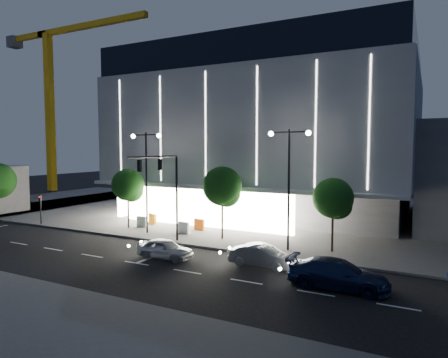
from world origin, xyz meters
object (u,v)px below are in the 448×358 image
tree_left (128,187)px  tree_right (333,200)px  ped_signal_far (41,206)px  car_third (338,274)px  tree_mid (223,188)px  tower_crane (53,76)px  barrier_d (184,228)px  street_lamp_east (289,171)px  barrier_c (199,224)px  barrier_a (152,219)px  car_lead (165,249)px  traffic_mast (166,182)px  car_second (262,256)px  street_lamp_west (146,167)px  barrier_b (142,222)px

tree_left → tree_right: tree_left is taller
ped_signal_far → tree_left: tree_left is taller
car_third → tree_mid: bearing=55.4°
tree_left → car_third: (20.84, -7.20, -3.24)m
tower_crane → tree_mid: (44.95, -20.98, -16.17)m
tower_crane → barrier_d: bearing=-26.8°
tree_right → barrier_d: (-13.01, 0.28, -3.23)m
street_lamp_east → ped_signal_far: street_lamp_east is taller
tower_crane → barrier_c: tower_crane is taller
car_third → barrier_c: 17.19m
barrier_a → tree_left: bearing=-85.4°
street_lamp_east → car_lead: street_lamp_east is taller
barrier_a → ped_signal_far: bearing=-130.7°
traffic_mast → ped_signal_far: traffic_mast is taller
ped_signal_far → car_third: size_ratio=0.55×
ped_signal_far → tree_right: bearing=5.1°
traffic_mast → car_third: 14.92m
street_lamp_east → car_second: size_ratio=2.10×
tree_right → barrier_c: size_ratio=5.01×
street_lamp_east → tree_right: (3.03, 1.02, -2.07)m
ped_signal_far → car_second: size_ratio=0.70×
tree_left → tree_right: 19.00m
tree_right → barrier_c: tree_right is taller
street_lamp_east → tree_left: street_lamp_east is taller
street_lamp_east → car_second: (-0.28, -4.37, -5.25)m
tree_left → car_third: tree_left is taller
traffic_mast → tree_mid: 4.82m
tree_mid → tree_right: bearing=-0.0°
tree_left → car_second: size_ratio=1.33×
traffic_mast → car_second: traffic_mast is taller
street_lamp_west → traffic_mast: bearing=-33.6°
car_lead → barrier_b: size_ratio=3.65×
street_lamp_west → barrier_a: bearing=121.2°
car_lead → street_lamp_east: bearing=-53.1°
street_lamp_west → tree_right: (16.03, 1.02, -2.07)m
car_third → barrier_b: (-19.99, 8.09, -0.14)m
ped_signal_far → tower_crane: size_ratio=0.09×
street_lamp_east → barrier_c: 11.38m
tree_left → barrier_b: (0.84, 0.89, -3.38)m
ped_signal_far → tree_left: bearing=15.6°
tree_left → barrier_c: 7.58m
ped_signal_far → car_third: (29.86, -4.68, -1.10)m
traffic_mast → ped_signal_far: bearing=175.9°
tree_right → street_lamp_west: bearing=-176.4°
barrier_a → car_second: bearing=-6.2°
tower_crane → tree_right: 60.22m
ped_signal_far → tree_right: (28.03, 2.52, 2.00)m
traffic_mast → tower_crane: bearing=149.5°
barrier_c → street_lamp_west: bearing=-126.4°
street_lamp_west → car_lead: street_lamp_west is taller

